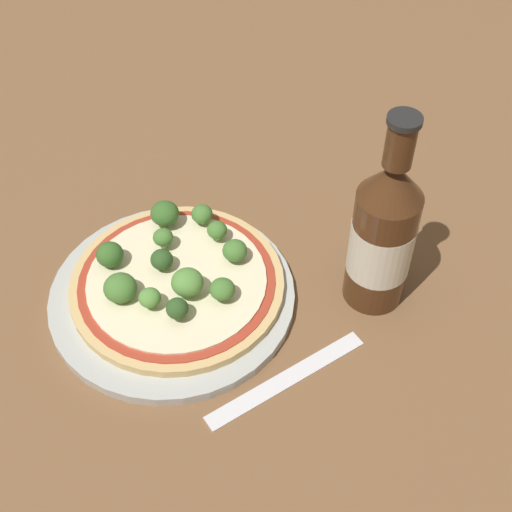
% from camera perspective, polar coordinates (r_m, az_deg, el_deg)
% --- Properties ---
extents(ground_plane, '(3.00, 3.00, 0.00)m').
position_cam_1_polar(ground_plane, '(0.79, -4.61, -2.84)').
color(ground_plane, brown).
extents(plate, '(0.26, 0.26, 0.01)m').
position_cam_1_polar(plate, '(0.78, -6.70, -3.19)').
color(plate, '#B2B7B2').
rests_on(plate, ground_plane).
extents(pizza, '(0.23, 0.23, 0.01)m').
position_cam_1_polar(pizza, '(0.77, -6.33, -2.15)').
color(pizza, tan).
rests_on(pizza, plate).
extents(broccoli_floret_0, '(0.02, 0.02, 0.02)m').
position_cam_1_polar(broccoli_floret_0, '(0.73, -8.41, -3.42)').
color(broccoli_floret_0, '#89A866').
rests_on(broccoli_floret_0, pizza).
extents(broccoli_floret_1, '(0.03, 0.03, 0.03)m').
position_cam_1_polar(broccoli_floret_1, '(0.74, -5.52, -2.12)').
color(broccoli_floret_1, '#89A866').
rests_on(broccoli_floret_1, pizza).
extents(broccoli_floret_2, '(0.02, 0.02, 0.03)m').
position_cam_1_polar(broccoli_floret_2, '(0.81, -4.34, 3.35)').
color(broccoli_floret_2, '#89A866').
rests_on(broccoli_floret_2, pizza).
extents(broccoli_floret_3, '(0.02, 0.02, 0.03)m').
position_cam_1_polar(broccoli_floret_3, '(0.79, -7.16, 1.65)').
color(broccoli_floret_3, '#89A866').
rests_on(broccoli_floret_3, pizza).
extents(broccoli_floret_4, '(0.03, 0.03, 0.03)m').
position_cam_1_polar(broccoli_floret_4, '(0.77, -1.70, 0.43)').
color(broccoli_floret_4, '#89A866').
rests_on(broccoli_floret_4, pizza).
extents(broccoli_floret_5, '(0.02, 0.02, 0.03)m').
position_cam_1_polar(broccoli_floret_5, '(0.72, -6.32, -4.22)').
color(broccoli_floret_5, '#89A866').
rests_on(broccoli_floret_5, pizza).
extents(broccoli_floret_6, '(0.02, 0.02, 0.03)m').
position_cam_1_polar(broccoli_floret_6, '(0.77, -7.55, -0.29)').
color(broccoli_floret_6, '#89A866').
rests_on(broccoli_floret_6, pizza).
extents(broccoli_floret_7, '(0.02, 0.02, 0.02)m').
position_cam_1_polar(broccoli_floret_7, '(0.79, -3.13, 2.07)').
color(broccoli_floret_7, '#89A866').
rests_on(broccoli_floret_7, pizza).
extents(broccoli_floret_8, '(0.03, 0.03, 0.03)m').
position_cam_1_polar(broccoli_floret_8, '(0.81, -7.31, 3.39)').
color(broccoli_floret_8, '#89A866').
rests_on(broccoli_floret_8, pizza).
extents(broccoli_floret_9, '(0.03, 0.03, 0.03)m').
position_cam_1_polar(broccoli_floret_9, '(0.73, -2.67, -2.64)').
color(broccoli_floret_9, '#89A866').
rests_on(broccoli_floret_9, pizza).
extents(broccoli_floret_10, '(0.03, 0.03, 0.03)m').
position_cam_1_polar(broccoli_floret_10, '(0.78, -11.62, 0.11)').
color(broccoli_floret_10, '#89A866').
rests_on(broccoli_floret_10, pizza).
extents(broccoli_floret_11, '(0.03, 0.03, 0.03)m').
position_cam_1_polar(broccoli_floret_11, '(0.75, -10.81, -2.52)').
color(broccoli_floret_11, '#89A866').
rests_on(broccoli_floret_11, pizza).
extents(beer_bottle, '(0.07, 0.07, 0.24)m').
position_cam_1_polar(beer_bottle, '(0.73, 10.12, 1.72)').
color(beer_bottle, '#472814').
rests_on(beer_bottle, ground_plane).
extents(fork, '(0.05, 0.18, 0.00)m').
position_cam_1_polar(fork, '(0.72, 2.46, -9.79)').
color(fork, silver).
rests_on(fork, ground_plane).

